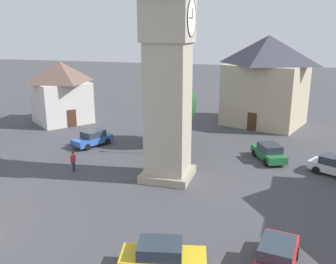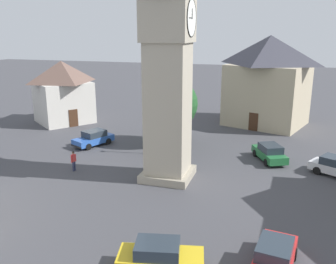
# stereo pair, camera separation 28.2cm
# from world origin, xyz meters

# --- Properties ---
(ground_plane) EXTENTS (200.00, 200.00, 0.00)m
(ground_plane) POSITION_xyz_m (0.00, 0.00, 0.00)
(ground_plane) COLOR #424247
(clock_tower) EXTENTS (4.51, 4.51, 19.26)m
(clock_tower) POSITION_xyz_m (0.00, 0.00, 11.22)
(clock_tower) COLOR gray
(clock_tower) RESTS_ON ground
(car_silver_kerb) EXTENTS (4.45, 3.33, 1.53)m
(car_silver_kerb) POSITION_xyz_m (-6.34, 7.47, 0.76)
(car_silver_kerb) COLOR #236B38
(car_silver_kerb) RESTS_ON ground
(car_red_corner) EXTENTS (4.46, 3.25, 1.53)m
(car_red_corner) POSITION_xyz_m (-5.76, -9.63, 0.76)
(car_red_corner) COLOR #2D5BB7
(car_red_corner) RESTS_ON ground
(car_white_side) EXTENTS (2.54, 4.40, 1.53)m
(car_white_side) POSITION_xyz_m (11.12, 3.04, 0.76)
(car_white_side) COLOR gold
(car_white_side) RESTS_ON ground
(car_black_far) EXTENTS (4.32, 2.25, 1.53)m
(car_black_far) POSITION_xyz_m (9.45, 8.26, 0.76)
(car_black_far) COLOR red
(car_black_far) RESTS_ON ground
(pedestrian) EXTENTS (0.55, 0.30, 1.69)m
(pedestrian) POSITION_xyz_m (0.92, -7.83, 1.01)
(pedestrian) COLOR #2D3351
(pedestrian) RESTS_ON ground
(tree) EXTENTS (5.07, 5.07, 6.75)m
(tree) POSITION_xyz_m (-8.35, -2.16, 4.21)
(tree) COLOR brown
(tree) RESTS_ON ground
(building_terrace_right) EXTENTS (10.27, 11.02, 10.69)m
(building_terrace_right) POSITION_xyz_m (-19.80, 6.45, 5.46)
(building_terrace_right) COLOR tan
(building_terrace_right) RESTS_ON ground
(building_corner_back) EXTENTS (8.72, 8.67, 7.66)m
(building_corner_back) POSITION_xyz_m (-13.48, -17.86, 3.91)
(building_corner_back) COLOR beige
(building_corner_back) RESTS_ON ground
(lamp_post) EXTENTS (0.36, 0.36, 5.62)m
(lamp_post) POSITION_xyz_m (-5.21, -1.42, 3.70)
(lamp_post) COLOR black
(lamp_post) RESTS_ON ground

